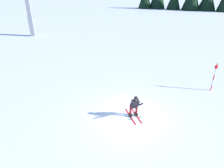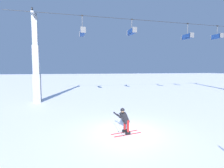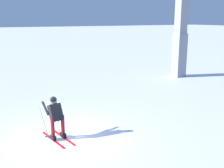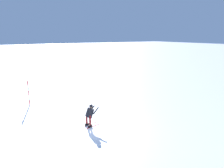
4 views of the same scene
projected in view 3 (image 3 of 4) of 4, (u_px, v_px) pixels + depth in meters
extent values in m
plane|color=white|center=(65.00, 138.00, 10.18)|extent=(260.00, 260.00, 0.00)
cube|color=red|center=(53.00, 140.00, 9.99)|extent=(1.74, 0.38, 0.01)
cube|color=black|center=(53.00, 138.00, 9.97)|extent=(0.29, 0.15, 0.16)
cylinder|color=maroon|center=(53.00, 127.00, 9.88)|extent=(0.13, 0.13, 0.67)
cube|color=red|center=(63.00, 137.00, 10.22)|extent=(1.74, 0.38, 0.01)
cube|color=black|center=(63.00, 135.00, 10.20)|extent=(0.29, 0.15, 0.16)
cylinder|color=maroon|center=(63.00, 124.00, 10.11)|extent=(0.13, 0.13, 0.67)
cube|color=black|center=(56.00, 113.00, 9.99)|extent=(0.55, 0.49, 0.67)
sphere|color=#997051|center=(53.00, 101.00, 9.99)|extent=(0.22, 0.22, 0.22)
sphere|color=black|center=(53.00, 100.00, 9.98)|extent=(0.24, 0.24, 0.24)
cylinder|color=black|center=(45.00, 108.00, 10.09)|extent=(0.51, 0.16, 0.44)
cylinder|color=gray|center=(45.00, 124.00, 10.24)|extent=(0.44, 0.21, 1.15)
cylinder|color=black|center=(46.00, 137.00, 10.17)|extent=(0.07, 0.07, 0.01)
cylinder|color=black|center=(57.00, 106.00, 10.36)|extent=(0.51, 0.16, 0.44)
cylinder|color=gray|center=(58.00, 121.00, 10.56)|extent=(0.47, 0.06, 1.15)
cylinder|color=black|center=(62.00, 132.00, 10.55)|extent=(0.07, 0.07, 0.01)
cube|color=gray|center=(179.00, 55.00, 20.54)|extent=(0.79, 0.79, 3.14)
cube|color=gray|center=(182.00, 11.00, 19.82)|extent=(0.66, 0.66, 3.14)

